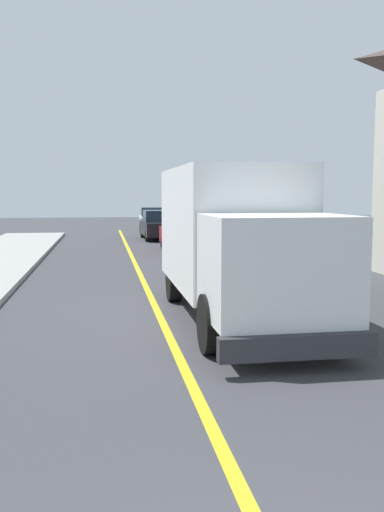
% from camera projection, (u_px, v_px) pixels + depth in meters
% --- Properties ---
extents(centre_line_yellow, '(0.16, 56.00, 0.01)m').
position_uv_depth(centre_line_yellow, '(158.00, 312.00, 12.33)').
color(centre_line_yellow, gold).
rests_on(centre_line_yellow, ground).
extents(box_truck, '(2.44, 7.19, 3.20)m').
position_uv_depth(box_truck, '(235.00, 235.00, 11.64)').
color(box_truck, white).
rests_on(box_truck, ground).
extents(parked_car_near, '(1.89, 4.43, 1.67)m').
position_uv_depth(parked_car_near, '(208.00, 248.00, 18.84)').
color(parked_car_near, '#B7B7BC').
rests_on(parked_car_near, ground).
extents(parked_car_mid, '(1.85, 4.42, 1.67)m').
position_uv_depth(parked_car_mid, '(184.00, 233.00, 25.58)').
color(parked_car_mid, maroon).
rests_on(parked_car_mid, ground).
extents(parked_car_far, '(1.90, 4.44, 1.67)m').
position_uv_depth(parked_car_far, '(158.00, 226.00, 31.80)').
color(parked_car_far, black).
rests_on(parked_car_far, ground).
extents(parked_car_furthest, '(1.96, 4.46, 1.67)m').
position_uv_depth(parked_car_furthest, '(153.00, 220.00, 38.80)').
color(parked_car_furthest, silver).
rests_on(parked_car_furthest, ground).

